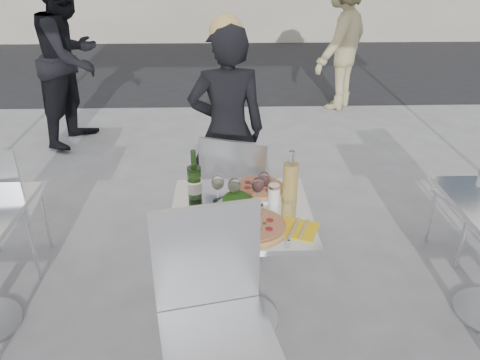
{
  "coord_description": "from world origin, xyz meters",
  "views": [
    {
      "loc": [
        -0.07,
        -2.08,
        1.98
      ],
      "look_at": [
        0.0,
        0.15,
        0.85
      ],
      "focal_mm": 35.0,
      "sensor_mm": 36.0,
      "label": 1
    }
  ],
  "objects_px": {
    "woman_diner": "(227,131)",
    "pedestrian_b": "(341,41)",
    "chair_near": "(213,306)",
    "chair_far": "(238,189)",
    "salad_plate": "(237,201)",
    "wineglass_white_b": "(234,186)",
    "napkin_right": "(298,229)",
    "wine_bottle": "(195,182)",
    "wineglass_white_a": "(218,183)",
    "main_table": "(241,244)",
    "wineglass_red_b": "(264,180)",
    "pizza_near": "(253,226)",
    "carafe": "(290,181)",
    "napkin_left": "(185,238)",
    "pizza_far": "(259,188)",
    "sugar_shaker": "(274,194)",
    "wineglass_red_a": "(258,186)",
    "pedestrian_a": "(70,58)"
  },
  "relations": [
    {
      "from": "woman_diner",
      "to": "pedestrian_b",
      "type": "distance_m",
      "value": 3.23
    },
    {
      "from": "chair_near",
      "to": "pedestrian_b",
      "type": "xyz_separation_m",
      "value": [
        1.54,
        4.52,
        0.26
      ]
    },
    {
      "from": "chair_far",
      "to": "chair_near",
      "type": "relative_size",
      "value": 0.91
    },
    {
      "from": "salad_plate",
      "to": "wineglass_white_b",
      "type": "distance_m",
      "value": 0.08
    },
    {
      "from": "chair_near",
      "to": "napkin_right",
      "type": "height_order",
      "value": "chair_near"
    },
    {
      "from": "wine_bottle",
      "to": "wineglass_white_a",
      "type": "distance_m",
      "value": 0.12
    },
    {
      "from": "main_table",
      "to": "wineglass_red_b",
      "type": "height_order",
      "value": "wineglass_red_b"
    },
    {
      "from": "chair_far",
      "to": "salad_plate",
      "type": "relative_size",
      "value": 4.26
    },
    {
      "from": "pizza_near",
      "to": "carafe",
      "type": "distance_m",
      "value": 0.35
    },
    {
      "from": "salad_plate",
      "to": "napkin_left",
      "type": "bearing_deg",
      "value": -132.06
    },
    {
      "from": "wineglass_white_b",
      "to": "wineglass_white_a",
      "type": "bearing_deg",
      "value": 157.94
    },
    {
      "from": "main_table",
      "to": "napkin_right",
      "type": "bearing_deg",
      "value": -34.43
    },
    {
      "from": "chair_near",
      "to": "carafe",
      "type": "relative_size",
      "value": 3.55
    },
    {
      "from": "chair_near",
      "to": "wineglass_white_a",
      "type": "xyz_separation_m",
      "value": [
        0.02,
        0.65,
        0.25
      ]
    },
    {
      "from": "pizza_far",
      "to": "napkin_right",
      "type": "relative_size",
      "value": 1.29
    },
    {
      "from": "wineglass_red_b",
      "to": "napkin_right",
      "type": "distance_m",
      "value": 0.36
    },
    {
      "from": "salad_plate",
      "to": "wine_bottle",
      "type": "relative_size",
      "value": 0.75
    },
    {
      "from": "chair_near",
      "to": "carafe",
      "type": "xyz_separation_m",
      "value": [
        0.4,
        0.64,
        0.26
      ]
    },
    {
      "from": "chair_far",
      "to": "napkin_left",
      "type": "bearing_deg",
      "value": 90.59
    },
    {
      "from": "main_table",
      "to": "pizza_far",
      "type": "height_order",
      "value": "pizza_far"
    },
    {
      "from": "wineglass_red_b",
      "to": "wine_bottle",
      "type": "bearing_deg",
      "value": -176.06
    },
    {
      "from": "carafe",
      "to": "napkin_left",
      "type": "xyz_separation_m",
      "value": [
        -0.53,
        -0.33,
        -0.11
      ]
    },
    {
      "from": "wine_bottle",
      "to": "carafe",
      "type": "height_order",
      "value": "wine_bottle"
    },
    {
      "from": "main_table",
      "to": "wine_bottle",
      "type": "xyz_separation_m",
      "value": [
        -0.24,
        0.1,
        0.32
      ]
    },
    {
      "from": "sugar_shaker",
      "to": "wineglass_red_a",
      "type": "distance_m",
      "value": 0.1
    },
    {
      "from": "chair_near",
      "to": "pedestrian_a",
      "type": "relative_size",
      "value": 0.57
    },
    {
      "from": "chair_near",
      "to": "pizza_near",
      "type": "height_order",
      "value": "chair_near"
    },
    {
      "from": "wineglass_white_b",
      "to": "napkin_left",
      "type": "bearing_deg",
      "value": -127.69
    },
    {
      "from": "pizza_far",
      "to": "wineglass_red_a",
      "type": "relative_size",
      "value": 1.93
    },
    {
      "from": "pedestrian_b",
      "to": "wineglass_red_b",
      "type": "distance_m",
      "value": 4.05
    },
    {
      "from": "napkin_left",
      "to": "chair_near",
      "type": "bearing_deg",
      "value": -96.78
    },
    {
      "from": "woman_diner",
      "to": "sugar_shaker",
      "type": "height_order",
      "value": "woman_diner"
    },
    {
      "from": "chair_near",
      "to": "wine_bottle",
      "type": "xyz_separation_m",
      "value": [
        -0.1,
        0.66,
        0.25
      ]
    },
    {
      "from": "pedestrian_a",
      "to": "napkin_right",
      "type": "relative_size",
      "value": 7.72
    },
    {
      "from": "carafe",
      "to": "wineglass_white_b",
      "type": "relative_size",
      "value": 1.84
    },
    {
      "from": "salad_plate",
      "to": "napkin_right",
      "type": "xyz_separation_m",
      "value": [
        0.29,
        -0.22,
        -0.03
      ]
    },
    {
      "from": "chair_far",
      "to": "napkin_left",
      "type": "xyz_separation_m",
      "value": [
        -0.27,
        -0.84,
        0.2
      ]
    },
    {
      "from": "main_table",
      "to": "wineglass_white_a",
      "type": "height_order",
      "value": "wineglass_white_a"
    },
    {
      "from": "main_table",
      "to": "chair_far",
      "type": "relative_size",
      "value": 0.8
    },
    {
      "from": "napkin_right",
      "to": "main_table",
      "type": "bearing_deg",
      "value": 168.59
    },
    {
      "from": "wine_bottle",
      "to": "napkin_right",
      "type": "height_order",
      "value": "wine_bottle"
    },
    {
      "from": "wineglass_red_a",
      "to": "napkin_right",
      "type": "bearing_deg",
      "value": -53.98
    },
    {
      "from": "woman_diner",
      "to": "wineglass_white_b",
      "type": "relative_size",
      "value": 9.69
    },
    {
      "from": "main_table",
      "to": "wineglass_red_a",
      "type": "bearing_deg",
      "value": 33.7
    },
    {
      "from": "wineglass_white_a",
      "to": "pizza_near",
      "type": "bearing_deg",
      "value": -57.16
    },
    {
      "from": "pizza_far",
      "to": "salad_plate",
      "type": "xyz_separation_m",
      "value": [
        -0.13,
        -0.18,
        0.02
      ]
    },
    {
      "from": "wineglass_white_a",
      "to": "wineglass_red_a",
      "type": "distance_m",
      "value": 0.21
    },
    {
      "from": "pedestrian_a",
      "to": "napkin_right",
      "type": "distance_m",
      "value": 3.65
    },
    {
      "from": "pedestrian_a",
      "to": "carafe",
      "type": "height_order",
      "value": "pedestrian_a"
    },
    {
      "from": "woman_diner",
      "to": "carafe",
      "type": "height_order",
      "value": "woman_diner"
    }
  ]
}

